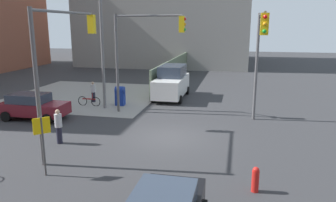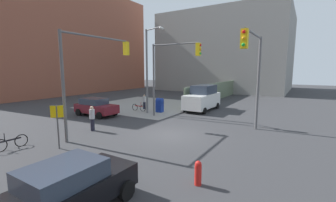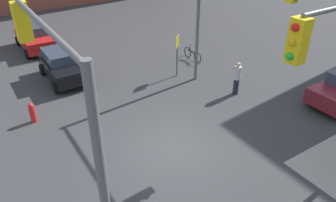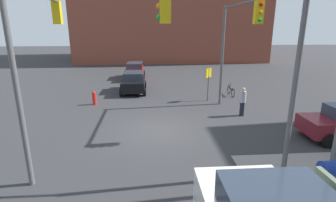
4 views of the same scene
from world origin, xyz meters
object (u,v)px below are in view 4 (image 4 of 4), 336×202
at_px(pedestrian_waiting, 243,101).
at_px(bicycle_at_crosswalk, 231,91).
at_px(traffic_signal_ne_corner, 247,49).
at_px(hatchback_red, 135,70).
at_px(traffic_signal_nw_corner, 234,37).
at_px(mailbox_blue, 329,181).
at_px(traffic_signal_se_corner, 36,45).
at_px(fire_hydrant, 94,98).
at_px(hatchback_black, 134,82).

relative_size(pedestrian_waiting, bicycle_at_crosswalk, 1.00).
bearing_deg(traffic_signal_ne_corner, hatchback_red, -166.13).
bearing_deg(traffic_signal_ne_corner, bicycle_at_crosswalk, 163.87).
bearing_deg(hatchback_red, traffic_signal_ne_corner, 13.87).
xyz_separation_m(traffic_signal_nw_corner, bicycle_at_crosswalk, (-4.51, 1.50, -4.30)).
xyz_separation_m(traffic_signal_ne_corner, mailbox_blue, (1.70, 2.27, -3.82)).
distance_m(traffic_signal_se_corner, fire_hydrant, 8.67).
height_order(traffic_signal_ne_corner, pedestrian_waiting, traffic_signal_ne_corner).
bearing_deg(hatchback_black, traffic_signal_nw_corner, 44.83).
height_order(traffic_signal_nw_corner, bicycle_at_crosswalk, traffic_signal_nw_corner).
height_order(hatchback_black, hatchback_red, same).
bearing_deg(hatchback_red, traffic_signal_se_corner, -8.95).
bearing_deg(pedestrian_waiting, traffic_signal_nw_corner, -102.18).
bearing_deg(traffic_signal_ne_corner, mailbox_blue, 53.14).
distance_m(mailbox_blue, pedestrian_waiting, 8.20).
bearing_deg(bicycle_at_crosswalk, traffic_signal_ne_corner, -16.13).
height_order(fire_hydrant, hatchback_red, hatchback_red).
distance_m(traffic_signal_se_corner, bicycle_at_crosswalk, 14.74).
distance_m(hatchback_red, pedestrian_waiting, 14.03).
distance_m(traffic_signal_nw_corner, hatchback_red, 13.96).
relative_size(hatchback_red, pedestrian_waiting, 2.37).
xyz_separation_m(traffic_signal_se_corner, bicycle_at_crosswalk, (-9.43, 10.50, -4.25)).
xyz_separation_m(traffic_signal_se_corner, hatchback_red, (-16.74, 2.64, -3.76)).
xyz_separation_m(traffic_signal_ne_corner, pedestrian_waiting, (-6.50, 2.47, -3.67)).
relative_size(traffic_signal_se_corner, bicycle_at_crosswalk, 3.71).
xyz_separation_m(hatchback_black, bicycle_at_crosswalk, (1.70, 7.67, -0.49)).
distance_m(fire_hydrant, bicycle_at_crosswalk, 10.36).
height_order(traffic_signal_ne_corner, hatchback_red, traffic_signal_ne_corner).
bearing_deg(hatchback_black, bicycle_at_crosswalk, 77.51).
bearing_deg(traffic_signal_nw_corner, traffic_signal_ne_corner, -14.59).
bearing_deg(bicycle_at_crosswalk, pedestrian_waiting, -9.46).
height_order(traffic_signal_nw_corner, pedestrian_waiting, traffic_signal_nw_corner).
height_order(pedestrian_waiting, bicycle_at_crosswalk, pedestrian_waiting).
bearing_deg(fire_hydrant, pedestrian_waiting, 72.30).
bearing_deg(traffic_signal_ne_corner, hatchback_black, -161.28).
xyz_separation_m(fire_hydrant, bicycle_at_crosswalk, (-1.80, 10.20, -0.14)).
relative_size(traffic_signal_se_corner, mailbox_blue, 4.55).
relative_size(hatchback_black, pedestrian_waiting, 2.19).
bearing_deg(traffic_signal_se_corner, pedestrian_waiting, 115.48).
bearing_deg(traffic_signal_se_corner, bicycle_at_crosswalk, 131.91).
height_order(mailbox_blue, pedestrian_waiting, pedestrian_waiting).
bearing_deg(traffic_signal_se_corner, hatchback_red, 171.05).
xyz_separation_m(fire_hydrant, hatchback_red, (-9.12, 2.34, 0.36)).
relative_size(traffic_signal_se_corner, pedestrian_waiting, 3.71).
height_order(traffic_signal_nw_corner, mailbox_blue, traffic_signal_nw_corner).
bearing_deg(hatchback_red, hatchback_black, 1.95).
height_order(traffic_signal_se_corner, bicycle_at_crosswalk, traffic_signal_se_corner).
xyz_separation_m(traffic_signal_ne_corner, hatchback_red, (-18.62, -4.60, -3.74)).
bearing_deg(hatchback_red, pedestrian_waiting, 30.24).
bearing_deg(mailbox_blue, traffic_signal_se_corner, -110.64).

